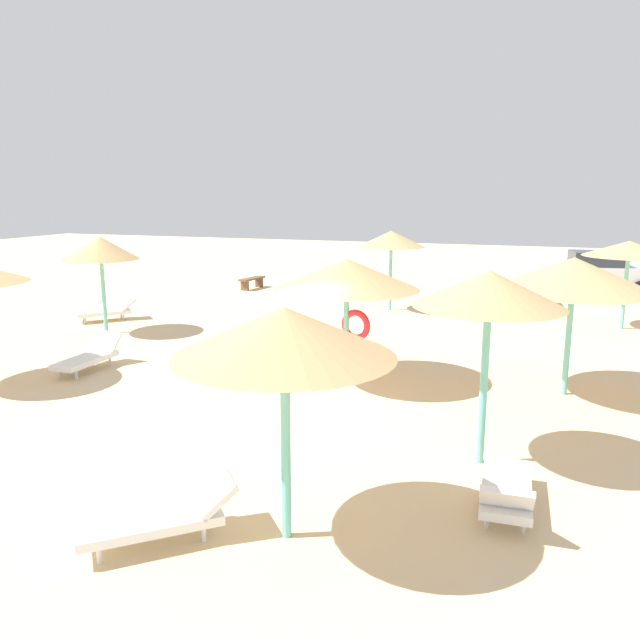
{
  "coord_description": "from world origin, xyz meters",
  "views": [
    {
      "loc": [
        4.73,
        -10.45,
        4.19
      ],
      "look_at": [
        0.0,
        3.0,
        1.2
      ],
      "focal_mm": 34.61,
      "sensor_mm": 36.0,
      "label": 1
    }
  ],
  "objects": [
    {
      "name": "lounger_0",
      "position": [
        4.57,
        -2.55,
        0.32
      ],
      "size": [
        0.71,
        1.9,
        0.76
      ],
      "color": "white",
      "rests_on": "ground"
    },
    {
      "name": "parasol_0",
      "position": [
        4.1,
        -1.07,
        2.75
      ],
      "size": [
        2.27,
        2.27,
        3.04
      ],
      "color": "#6BC6BC",
      "rests_on": "ground"
    },
    {
      "name": "lounger_3",
      "position": [
        -8.48,
        6.01,
        0.32
      ],
      "size": [
        1.75,
        1.82,
        0.71
      ],
      "color": "white",
      "rests_on": "ground"
    },
    {
      "name": "parasol_7",
      "position": [
        0.87,
        2.28,
        2.41
      ],
      "size": [
        3.18,
        3.18,
        2.76
      ],
      "color": "#6BC6BC",
      "rests_on": "ground"
    },
    {
      "name": "parked_car",
      "position": [
        7.26,
        17.72,
        0.82
      ],
      "size": [
        4.22,
        2.5,
        1.72
      ],
      "color": "silver",
      "rests_on": "ground"
    },
    {
      "name": "bench_0",
      "position": [
        5.22,
        13.89,
        0.35
      ],
      "size": [
        0.56,
        1.54,
        0.49
      ],
      "color": "brown",
      "rests_on": "ground"
    },
    {
      "name": "parasol_4",
      "position": [
        5.47,
        2.93,
        2.54
      ],
      "size": [
        3.2,
        3.2,
        2.88
      ],
      "color": "#6BC6BC",
      "rests_on": "ground"
    },
    {
      "name": "bench_1",
      "position": [
        -6.91,
        13.7,
        0.35
      ],
      "size": [
        0.64,
        1.54,
        0.49
      ],
      "color": "brown",
      "rests_on": "ground"
    },
    {
      "name": "parasol_2",
      "position": [
        2.04,
        -4.05,
        2.58
      ],
      "size": [
        2.63,
        2.63,
        2.89
      ],
      "color": "#6BC6BC",
      "rests_on": "ground"
    },
    {
      "name": "parasol_5",
      "position": [
        7.36,
        10.25,
        2.47
      ],
      "size": [
        2.68,
        2.68,
        2.72
      ],
      "color": "#6BC6BC",
      "rests_on": "ground"
    },
    {
      "name": "bench_2",
      "position": [
        2.69,
        11.97,
        0.35
      ],
      "size": [
        1.54,
        0.61,
        0.49
      ],
      "color": "brown",
      "rests_on": "ground"
    },
    {
      "name": "lounger_1",
      "position": [
        -5.16,
        1.1,
        0.32
      ],
      "size": [
        0.65,
        1.87,
        0.77
      ],
      "color": "white",
      "rests_on": "ground"
    },
    {
      "name": "lounger_2",
      "position": [
        0.65,
        -4.65,
        0.32
      ],
      "size": [
        1.84,
        1.73,
        0.71
      ],
      "color": "white",
      "rests_on": "ground"
    },
    {
      "name": "parasol_6",
      "position": [
        -0.12,
        10.89,
        2.53
      ],
      "size": [
        2.37,
        2.37,
        2.82
      ],
      "color": "#6BC6BC",
      "rests_on": "ground"
    },
    {
      "name": "ground_plane",
      "position": [
        0.0,
        0.0,
        0.0
      ],
      "size": [
        80.0,
        80.0,
        0.0
      ],
      "primitive_type": "plane",
      "color": "beige"
    },
    {
      "name": "parasol_3",
      "position": [
        -7.37,
        4.51,
        2.54
      ],
      "size": [
        2.22,
        2.22,
        2.89
      ],
      "color": "#6BC6BC",
      "rests_on": "ground"
    }
  ]
}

